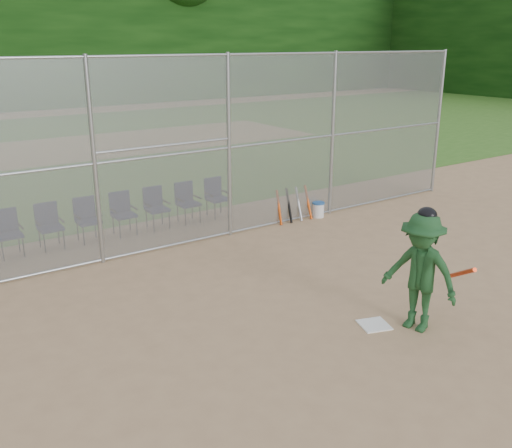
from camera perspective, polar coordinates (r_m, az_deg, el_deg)
ground at (r=8.84m, az=9.39°, el=-10.96°), size 100.00×100.00×0.00m
grass_strip at (r=24.49m, az=-21.14°, el=6.76°), size 100.00×100.00×0.00m
dirt_patch_far at (r=24.49m, az=-21.14°, el=6.77°), size 24.00×24.00×0.00m
backstop_fence at (r=12.03m, az=-6.81°, el=7.43°), size 16.09×0.09×4.00m
treeline at (r=26.10m, az=-23.70°, el=19.28°), size 81.00×60.00×11.00m
home_plate at (r=9.19m, az=11.72°, el=-9.84°), size 0.55×0.55×0.02m
batter_at_plate at (r=8.88m, az=16.11°, el=-4.61°), size 1.07×1.43×1.93m
water_cooler at (r=14.35m, az=6.25°, el=1.46°), size 0.30×0.30×0.38m
spare_bats at (r=13.91m, az=3.80°, el=1.94°), size 0.96×0.35×0.84m
chair_1 at (r=12.61m, az=-23.45°, el=-0.93°), size 0.54×0.52×0.96m
chair_2 at (r=12.77m, az=-19.88°, el=-0.27°), size 0.54×0.52×0.96m
chair_3 at (r=12.98m, az=-16.40°, el=0.36°), size 0.54×0.52×0.96m
chair_4 at (r=13.24m, az=-13.05°, el=0.97°), size 0.54×0.52×0.96m
chair_5 at (r=13.54m, az=-9.84°, el=1.55°), size 0.54×0.52×0.96m
chair_6 at (r=13.89m, az=-6.77°, el=2.10°), size 0.54×0.52×0.96m
chair_7 at (r=14.27m, az=-3.86°, el=2.62°), size 0.54×0.52×0.96m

